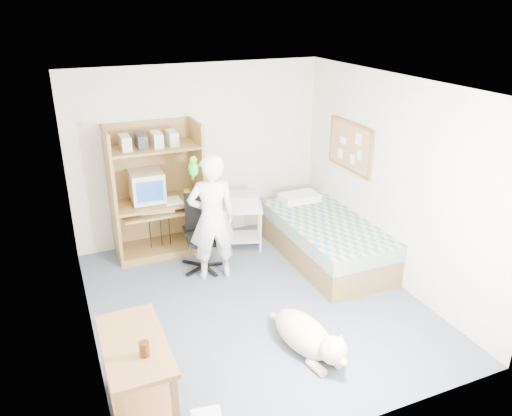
# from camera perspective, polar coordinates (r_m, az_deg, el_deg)

# --- Properties ---
(floor) EXTENTS (4.00, 4.00, 0.00)m
(floor) POSITION_cam_1_polar(r_m,az_deg,el_deg) (5.93, -0.16, -10.70)
(floor) COLOR #4A5365
(floor) RESTS_ON ground
(wall_back) EXTENTS (3.60, 0.02, 2.50)m
(wall_back) POSITION_cam_1_polar(r_m,az_deg,el_deg) (7.13, -6.49, 6.14)
(wall_back) COLOR beige
(wall_back) RESTS_ON floor
(wall_right) EXTENTS (0.02, 4.00, 2.50)m
(wall_right) POSITION_cam_1_polar(r_m,az_deg,el_deg) (6.23, 15.29, 2.98)
(wall_right) COLOR beige
(wall_right) RESTS_ON floor
(wall_left) EXTENTS (0.02, 4.00, 2.50)m
(wall_left) POSITION_cam_1_polar(r_m,az_deg,el_deg) (4.99, -19.60, -2.55)
(wall_left) COLOR beige
(wall_left) RESTS_ON floor
(ceiling) EXTENTS (3.60, 4.00, 0.02)m
(ceiling) POSITION_cam_1_polar(r_m,az_deg,el_deg) (5.01, -0.19, 13.90)
(ceiling) COLOR white
(ceiling) RESTS_ON wall_back
(computer_hutch) EXTENTS (1.20, 0.63, 1.80)m
(computer_hutch) POSITION_cam_1_polar(r_m,az_deg,el_deg) (6.87, -11.27, 1.40)
(computer_hutch) COLOR brown
(computer_hutch) RESTS_ON floor
(bed) EXTENTS (1.02, 2.02, 0.66)m
(bed) POSITION_cam_1_polar(r_m,az_deg,el_deg) (6.79, 7.96, -3.54)
(bed) COLOR brown
(bed) RESTS_ON floor
(side_desk) EXTENTS (0.50, 1.00, 0.75)m
(side_desk) POSITION_cam_1_polar(r_m,az_deg,el_deg) (4.38, -13.45, -17.40)
(side_desk) COLOR brown
(side_desk) RESTS_ON floor
(corkboard) EXTENTS (0.04, 0.94, 0.66)m
(corkboard) POSITION_cam_1_polar(r_m,az_deg,el_deg) (6.84, 10.70, 6.92)
(corkboard) COLOR #9F7847
(corkboard) RESTS_ON wall_right
(office_chair) EXTENTS (0.55, 0.55, 0.97)m
(office_chair) POSITION_cam_1_polar(r_m,az_deg,el_deg) (6.54, -6.09, -3.94)
(office_chair) COLOR black
(office_chair) RESTS_ON floor
(person) EXTENTS (0.64, 0.46, 1.62)m
(person) POSITION_cam_1_polar(r_m,az_deg,el_deg) (6.09, -5.03, -1.17)
(person) COLOR silver
(person) RESTS_ON floor
(parrot) EXTENTS (0.12, 0.21, 0.33)m
(parrot) POSITION_cam_1_polar(r_m,az_deg,el_deg) (5.81, -7.18, 4.62)
(parrot) COLOR #16971A
(parrot) RESTS_ON person
(dog) EXTENTS (0.52, 1.17, 0.44)m
(dog) POSITION_cam_1_polar(r_m,az_deg,el_deg) (5.12, 5.91, -14.34)
(dog) COLOR tan
(dog) RESTS_ON floor
(printer_cart) EXTENTS (0.63, 0.56, 0.63)m
(printer_cart) POSITION_cam_1_polar(r_m,az_deg,el_deg) (6.98, -1.49, -1.40)
(printer_cart) COLOR silver
(printer_cart) RESTS_ON floor
(printer) EXTENTS (0.50, 0.44, 0.18)m
(printer) POSITION_cam_1_polar(r_m,az_deg,el_deg) (6.86, -1.51, 0.90)
(printer) COLOR #B1B1AC
(printer) RESTS_ON printer_cart
(crt_monitor) EXTENTS (0.44, 0.46, 0.41)m
(crt_monitor) POSITION_cam_1_polar(r_m,az_deg,el_deg) (6.80, -12.37, 2.47)
(crt_monitor) COLOR beige
(crt_monitor) RESTS_ON computer_hutch
(keyboard) EXTENTS (0.47, 0.22, 0.03)m
(keyboard) POSITION_cam_1_polar(r_m,az_deg,el_deg) (6.77, -11.21, -0.29)
(keyboard) COLOR beige
(keyboard) RESTS_ON computer_hutch
(pencil_cup) EXTENTS (0.08, 0.08, 0.12)m
(pencil_cup) POSITION_cam_1_polar(r_m,az_deg,el_deg) (6.87, -7.90, 1.63)
(pencil_cup) COLOR gold
(pencil_cup) RESTS_ON computer_hutch
(drink_glass) EXTENTS (0.08, 0.08, 0.12)m
(drink_glass) POSITION_cam_1_polar(r_m,az_deg,el_deg) (4.04, -12.64, -15.45)
(drink_glass) COLOR #401D0A
(drink_glass) RESTS_ON side_desk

